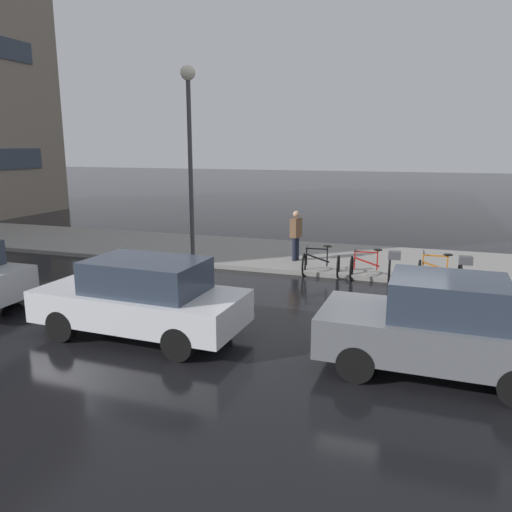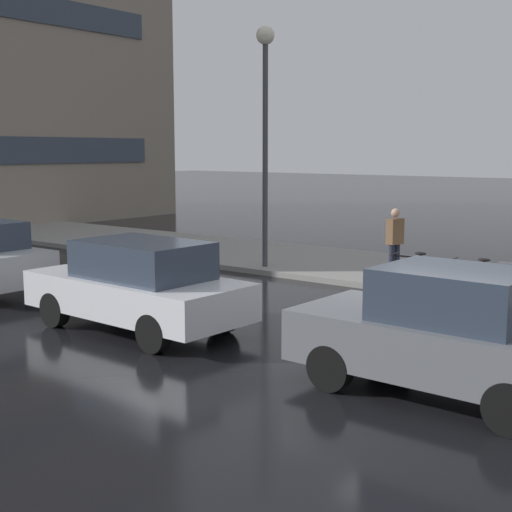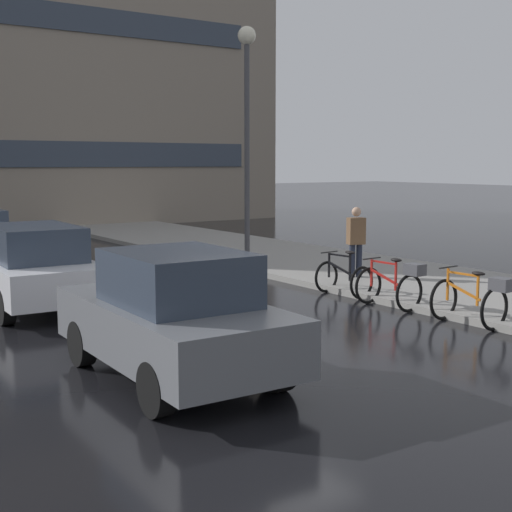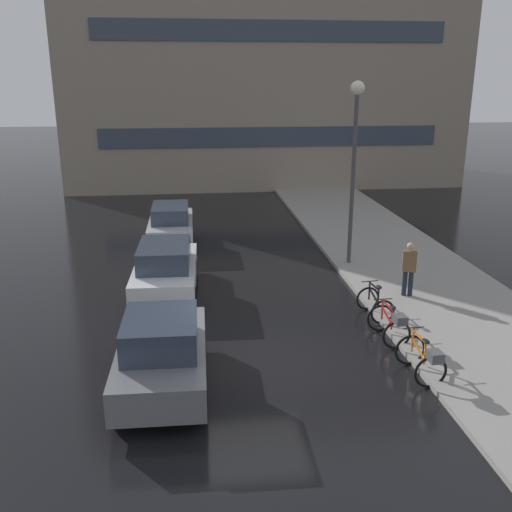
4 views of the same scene
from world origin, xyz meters
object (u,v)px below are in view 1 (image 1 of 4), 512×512
at_px(bicycle_nearest, 445,270).
at_px(car_white, 142,298).
at_px(bicycle_second, 376,266).
at_px(pedestrian, 296,234).
at_px(streetlamp, 189,127).
at_px(car_grey, 439,327).
at_px(bicycle_third, 321,264).

bearing_deg(bicycle_nearest, car_white, 134.01).
height_order(bicycle_nearest, bicycle_second, bicycle_second).
xyz_separation_m(car_white, pedestrian, (7.23, -1.40, 0.20)).
distance_m(car_white, streetlamp, 7.59).
relative_size(bicycle_second, car_grey, 0.35).
relative_size(bicycle_second, streetlamp, 0.22).
xyz_separation_m(car_grey, pedestrian, (7.12, 4.32, 0.18)).
bearing_deg(streetlamp, car_grey, -129.24).
distance_m(bicycle_nearest, car_grey, 5.72).
bearing_deg(bicycle_third, bicycle_second, -94.37).
bearing_deg(bicycle_second, bicycle_nearest, -87.73).
distance_m(bicycle_nearest, pedestrian, 4.85).
distance_m(car_grey, pedestrian, 8.33).
bearing_deg(pedestrian, bicycle_nearest, -107.10).
xyz_separation_m(bicycle_nearest, bicycle_third, (0.05, 3.48, -0.11)).
relative_size(bicycle_nearest, car_grey, 0.35).
xyz_separation_m(pedestrian, streetlamp, (-0.86, 3.35, 3.44)).
relative_size(car_white, pedestrian, 2.43).
height_order(bicycle_nearest, car_white, car_white).
distance_m(bicycle_second, car_grey, 5.86).
height_order(bicycle_nearest, bicycle_third, bicycle_nearest).
relative_size(bicycle_second, bicycle_third, 1.23).
xyz_separation_m(bicycle_nearest, bicycle_second, (-0.07, 1.87, 0.01)).
bearing_deg(pedestrian, bicycle_second, -118.61).
height_order(bicycle_second, car_white, car_white).
bearing_deg(pedestrian, car_grey, -148.77).
height_order(bicycle_third, pedestrian, pedestrian).
distance_m(bicycle_nearest, car_white, 8.37).
distance_m(bicycle_third, streetlamp, 6.07).
distance_m(bicycle_second, pedestrian, 3.16).
height_order(bicycle_nearest, car_grey, car_grey).
height_order(bicycle_third, streetlamp, streetlamp).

